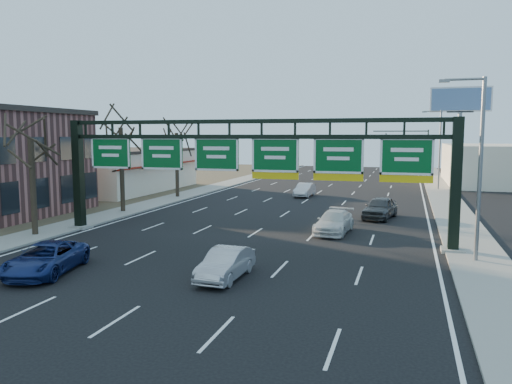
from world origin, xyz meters
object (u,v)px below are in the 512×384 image
(car_silver_sedan, at_px, (226,264))
(car_blue_suv, at_px, (46,258))
(sign_gantry, at_px, (248,162))
(car_white_wagon, at_px, (334,222))

(car_silver_sedan, bearing_deg, car_blue_suv, -167.04)
(car_silver_sedan, bearing_deg, sign_gantry, 103.07)
(sign_gantry, distance_m, car_blue_suv, 12.39)
(car_blue_suv, xyz_separation_m, car_silver_sedan, (8.09, 1.59, -0.03))
(sign_gantry, bearing_deg, car_silver_sedan, -78.74)
(car_silver_sedan, distance_m, car_white_wagon, 12.11)
(sign_gantry, relative_size, car_white_wagon, 5.13)
(sign_gantry, distance_m, car_silver_sedan, 9.28)
(car_white_wagon, bearing_deg, car_silver_sedan, -100.15)
(sign_gantry, height_order, car_white_wagon, sign_gantry)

